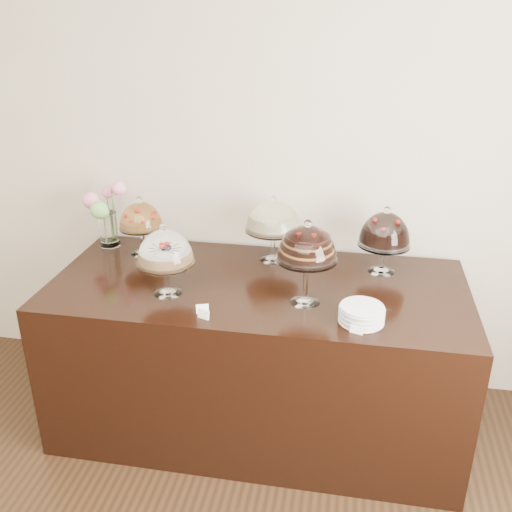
% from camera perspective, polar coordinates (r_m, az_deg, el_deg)
% --- Properties ---
extents(wall_back, '(5.00, 0.04, 3.00)m').
position_cam_1_polar(wall_back, '(3.38, -2.67, 10.97)').
color(wall_back, '#C0B39A').
rests_on(wall_back, ground).
extents(display_counter, '(2.20, 1.00, 0.90)m').
position_cam_1_polar(display_counter, '(3.25, 0.16, -9.83)').
color(display_counter, black).
rests_on(display_counter, ground).
extents(cake_stand_sugar_sponge, '(0.29, 0.29, 0.38)m').
position_cam_1_polar(cake_stand_sugar_sponge, '(2.86, -9.08, 0.53)').
color(cake_stand_sugar_sponge, white).
rests_on(cake_stand_sugar_sponge, display_counter).
extents(cake_stand_choco_layer, '(0.30, 0.30, 0.44)m').
position_cam_1_polar(cake_stand_choco_layer, '(2.72, 5.13, 0.98)').
color(cake_stand_choco_layer, white).
rests_on(cake_stand_choco_layer, display_counter).
extents(cake_stand_cheesecake, '(0.32, 0.32, 0.39)m').
position_cam_1_polar(cake_stand_cheesecake, '(3.21, 1.74, 3.75)').
color(cake_stand_cheesecake, white).
rests_on(cake_stand_cheesecake, display_counter).
extents(cake_stand_dark_choco, '(0.28, 0.28, 0.38)m').
position_cam_1_polar(cake_stand_dark_choco, '(3.14, 12.77, 2.36)').
color(cake_stand_dark_choco, white).
rests_on(cake_stand_dark_choco, display_counter).
extents(cake_stand_fruit_tart, '(0.26, 0.26, 0.35)m').
position_cam_1_polar(cake_stand_fruit_tart, '(3.37, -11.47, 3.71)').
color(cake_stand_fruit_tart, white).
rests_on(cake_stand_fruit_tart, display_counter).
extents(flower_vase, '(0.28, 0.28, 0.41)m').
position_cam_1_polar(flower_vase, '(3.52, -14.91, 4.20)').
color(flower_vase, white).
rests_on(flower_vase, display_counter).
extents(plate_stack, '(0.21, 0.21, 0.08)m').
position_cam_1_polar(plate_stack, '(2.70, 10.51, -5.75)').
color(plate_stack, white).
rests_on(plate_stack, display_counter).
extents(price_card_left, '(0.06, 0.04, 0.04)m').
position_cam_1_polar(price_card_left, '(2.70, -5.27, -5.83)').
color(price_card_left, white).
rests_on(price_card_left, display_counter).
extents(price_card_right, '(0.06, 0.03, 0.04)m').
position_cam_1_polar(price_card_right, '(2.62, 10.04, -7.21)').
color(price_card_right, white).
rests_on(price_card_right, display_counter).
extents(price_card_extra, '(0.06, 0.03, 0.04)m').
position_cam_1_polar(price_card_extra, '(2.75, -5.38, -5.27)').
color(price_card_extra, white).
rests_on(price_card_extra, display_counter).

